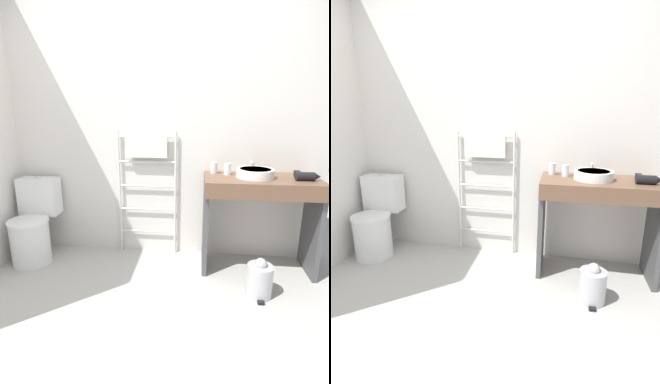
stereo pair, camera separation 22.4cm
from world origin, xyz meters
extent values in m
plane|color=#B2AFA8|center=(0.00, 0.00, 0.00)|extent=(12.00, 12.00, 0.00)
cube|color=silver|center=(0.00, 1.48, 1.35)|extent=(3.16, 0.12, 2.70)
cylinder|color=white|center=(-1.21, 1.02, 0.21)|extent=(0.36, 0.36, 0.42)
cylinder|color=white|center=(-1.21, 1.02, 0.43)|extent=(0.38, 0.38, 0.02)
cube|color=white|center=(-1.21, 1.28, 0.60)|extent=(0.39, 0.19, 0.37)
cylinder|color=silver|center=(-1.21, 1.28, 0.79)|extent=(0.05, 0.05, 0.01)
cylinder|color=silver|center=(-0.41, 1.39, 0.62)|extent=(0.02, 0.02, 1.25)
cylinder|color=silver|center=(0.16, 1.39, 0.62)|extent=(0.02, 0.02, 1.25)
cylinder|color=silver|center=(-0.12, 1.39, 0.22)|extent=(0.56, 0.02, 0.02)
cylinder|color=silver|center=(-0.12, 1.39, 0.47)|extent=(0.56, 0.02, 0.02)
cylinder|color=silver|center=(-0.12, 1.39, 0.71)|extent=(0.56, 0.02, 0.02)
cylinder|color=silver|center=(-0.12, 1.39, 0.95)|extent=(0.56, 0.02, 0.02)
cylinder|color=silver|center=(-0.12, 1.39, 1.20)|extent=(0.56, 0.02, 0.02)
cube|color=white|center=(-0.12, 1.36, 1.10)|extent=(0.40, 0.04, 0.20)
cube|color=brown|center=(0.93, 1.16, 0.86)|extent=(0.99, 0.50, 0.03)
cube|color=brown|center=(0.93, 0.92, 0.79)|extent=(0.99, 0.02, 0.10)
cube|color=#4C4C4F|center=(0.45, 1.16, 0.42)|extent=(0.04, 0.43, 0.84)
cube|color=#4C4C4F|center=(1.40, 1.16, 0.42)|extent=(0.04, 0.43, 0.84)
cylinder|color=white|center=(0.87, 1.17, 0.91)|extent=(0.32, 0.32, 0.08)
cylinder|color=silver|center=(0.87, 1.17, 0.94)|extent=(0.27, 0.27, 0.01)
cylinder|color=silver|center=(0.87, 1.37, 0.93)|extent=(0.02, 0.02, 0.12)
cylinder|color=silver|center=(0.87, 1.32, 0.98)|extent=(0.02, 0.09, 0.02)
cylinder|color=silver|center=(0.52, 1.31, 0.92)|extent=(0.06, 0.06, 0.10)
cylinder|color=silver|center=(0.64, 1.26, 0.92)|extent=(0.06, 0.06, 0.10)
cylinder|color=black|center=(1.26, 1.09, 0.91)|extent=(0.15, 0.07, 0.07)
cone|color=black|center=(1.37, 1.09, 0.91)|extent=(0.05, 0.06, 0.06)
cube|color=black|center=(1.23, 1.18, 0.91)|extent=(0.04, 0.10, 0.05)
cylinder|color=#B7B7BC|center=(0.89, 0.72, 0.13)|extent=(0.21, 0.21, 0.26)
sphere|color=#B7B7BC|center=(0.89, 0.72, 0.28)|extent=(0.09, 0.09, 0.09)
cube|color=black|center=(0.89, 0.60, 0.01)|extent=(0.05, 0.04, 0.02)
camera|label=1|loc=(0.38, -1.46, 1.45)|focal=28.00mm
camera|label=2|loc=(0.60, -1.43, 1.45)|focal=28.00mm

